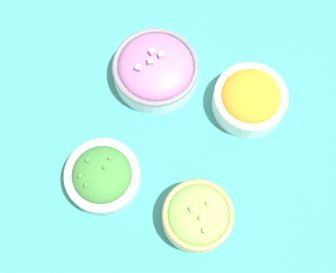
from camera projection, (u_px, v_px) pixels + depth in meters
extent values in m
plane|color=#337F75|center=(168.00, 141.00, 0.98)|extent=(3.00, 3.00, 0.00)
cylinder|color=#B2C1CC|center=(103.00, 177.00, 0.94)|extent=(0.15, 0.15, 0.04)
torus|color=silver|center=(102.00, 175.00, 0.92)|extent=(0.15, 0.15, 0.01)
ellipsoid|color=#387533|center=(102.00, 175.00, 0.92)|extent=(0.12, 0.12, 0.06)
ellipsoid|color=#47893D|center=(87.00, 160.00, 0.89)|extent=(0.01, 0.01, 0.01)
ellipsoid|color=#47893D|center=(80.00, 176.00, 0.89)|extent=(0.01, 0.01, 0.01)
ellipsoid|color=#47893D|center=(105.00, 168.00, 0.89)|extent=(0.01, 0.01, 0.01)
ellipsoid|color=#47893D|center=(86.00, 185.00, 0.88)|extent=(0.01, 0.01, 0.01)
ellipsoid|color=#47893D|center=(110.00, 158.00, 0.90)|extent=(0.01, 0.01, 0.01)
cylinder|color=white|center=(249.00, 101.00, 0.98)|extent=(0.15, 0.15, 0.05)
torus|color=silver|center=(251.00, 96.00, 0.96)|extent=(0.15, 0.15, 0.01)
ellipsoid|color=orange|center=(251.00, 96.00, 0.96)|extent=(0.12, 0.12, 0.05)
cylinder|color=silver|center=(197.00, 217.00, 0.91)|extent=(0.14, 0.14, 0.05)
torus|color=#997A4C|center=(198.00, 214.00, 0.88)|extent=(0.14, 0.14, 0.01)
ellipsoid|color=#7ABC4C|center=(198.00, 214.00, 0.88)|extent=(0.12, 0.12, 0.05)
ellipsoid|color=#99D166|center=(209.00, 203.00, 0.86)|extent=(0.01, 0.01, 0.01)
ellipsoid|color=#99D166|center=(201.00, 218.00, 0.85)|extent=(0.02, 0.01, 0.01)
ellipsoid|color=#99D166|center=(192.00, 210.00, 0.86)|extent=(0.01, 0.02, 0.01)
ellipsoid|color=#99D166|center=(205.00, 231.00, 0.85)|extent=(0.01, 0.02, 0.01)
cylinder|color=silver|center=(156.00, 71.00, 1.01)|extent=(0.19, 0.19, 0.04)
torus|color=slate|center=(156.00, 67.00, 0.99)|extent=(0.19, 0.19, 0.01)
ellipsoid|color=#9E5B8E|center=(156.00, 67.00, 0.99)|extent=(0.16, 0.16, 0.06)
cube|color=#C699C1|center=(161.00, 55.00, 0.96)|extent=(0.02, 0.02, 0.01)
cube|color=#C699C1|center=(152.00, 52.00, 0.96)|extent=(0.02, 0.02, 0.01)
cube|color=#C699C1|center=(150.00, 62.00, 0.96)|extent=(0.01, 0.01, 0.01)
cube|color=#C699C1|center=(138.00, 68.00, 0.95)|extent=(0.01, 0.01, 0.01)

